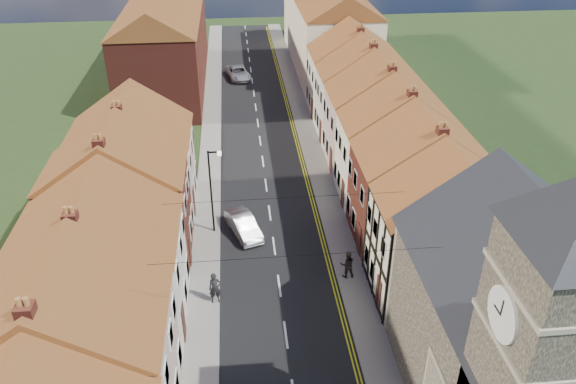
{
  "coord_description": "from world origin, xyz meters",
  "views": [
    {
      "loc": [
        -2.04,
        -11.62,
        21.67
      ],
      "look_at": [
        1.01,
        18.92,
        3.5
      ],
      "focal_mm": 35.0,
      "sensor_mm": 36.0,
      "label": 1
    }
  ],
  "objects_px": {
    "lamppost": "(212,187)",
    "pedestrian_left": "(215,288)",
    "car_distant": "(238,73)",
    "pedestrian_right": "(347,264)",
    "church": "(541,332)",
    "car_mid": "(243,225)"
  },
  "relations": [
    {
      "from": "lamppost",
      "to": "pedestrian_left",
      "type": "xyz_separation_m",
      "value": [
        0.11,
        -7.12,
        -2.45
      ]
    },
    {
      "from": "church",
      "to": "pedestrian_left",
      "type": "bearing_deg",
      "value": 143.82
    },
    {
      "from": "lamppost",
      "to": "car_mid",
      "type": "xyz_separation_m",
      "value": [
        1.89,
        -0.36,
        -2.88
      ]
    },
    {
      "from": "lamppost",
      "to": "car_mid",
      "type": "distance_m",
      "value": 3.47
    },
    {
      "from": "church",
      "to": "lamppost",
      "type": "distance_m",
      "value": 21.38
    },
    {
      "from": "church",
      "to": "pedestrian_right",
      "type": "bearing_deg",
      "value": 115.51
    },
    {
      "from": "car_distant",
      "to": "pedestrian_left",
      "type": "bearing_deg",
      "value": -104.27
    },
    {
      "from": "church",
      "to": "car_mid",
      "type": "distance_m",
      "value": 20.51
    },
    {
      "from": "pedestrian_left",
      "to": "pedestrian_right",
      "type": "xyz_separation_m",
      "value": [
        7.8,
        1.48,
        -0.07
      ]
    },
    {
      "from": "car_mid",
      "to": "pedestrian_left",
      "type": "height_order",
      "value": "pedestrian_left"
    },
    {
      "from": "pedestrian_left",
      "to": "pedestrian_right",
      "type": "relative_size",
      "value": 1.08
    },
    {
      "from": "church",
      "to": "pedestrian_left",
      "type": "xyz_separation_m",
      "value": [
        -13.06,
        9.55,
        -4.79
      ]
    },
    {
      "from": "pedestrian_right",
      "to": "church",
      "type": "bearing_deg",
      "value": 115.99
    },
    {
      "from": "lamppost",
      "to": "church",
      "type": "bearing_deg",
      "value": -51.7
    },
    {
      "from": "car_distant",
      "to": "pedestrian_left",
      "type": "relative_size",
      "value": 2.5
    },
    {
      "from": "church",
      "to": "pedestrian_right",
      "type": "height_order",
      "value": "church"
    },
    {
      "from": "car_distant",
      "to": "pedestrian_right",
      "type": "distance_m",
      "value": 37.07
    },
    {
      "from": "pedestrian_left",
      "to": "lamppost",
      "type": "bearing_deg",
      "value": 80.17
    },
    {
      "from": "church",
      "to": "car_mid",
      "type": "relative_size",
      "value": 3.8
    },
    {
      "from": "car_mid",
      "to": "pedestrian_left",
      "type": "relative_size",
      "value": 2.07
    },
    {
      "from": "pedestrian_right",
      "to": "pedestrian_left",
      "type": "bearing_deg",
      "value": 11.22
    },
    {
      "from": "pedestrian_right",
      "to": "car_distant",
      "type": "bearing_deg",
      "value": -80.75
    }
  ]
}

